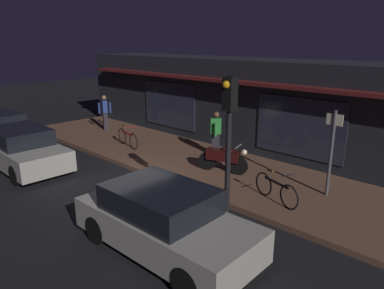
{
  "coord_description": "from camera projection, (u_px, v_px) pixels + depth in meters",
  "views": [
    {
      "loc": [
        8.71,
        -5.99,
        4.31
      ],
      "look_at": [
        0.71,
        2.4,
        0.95
      ],
      "focal_mm": 33.67,
      "sensor_mm": 36.0,
      "label": 1
    }
  ],
  "objects": [
    {
      "name": "ground_plane",
      "position": [
        122.0,
        185.0,
        11.14
      ],
      "size": [
        60.0,
        60.0,
        0.0
      ],
      "primitive_type": "plane",
      "color": "black"
    },
    {
      "name": "bicycle_parked",
      "position": [
        276.0,
        189.0,
        9.56
      ],
      "size": [
        1.59,
        0.6,
        0.91
      ],
      "color": "black",
      "rests_on": "sidewalk_slab"
    },
    {
      "name": "bicycle_extra",
      "position": [
        128.0,
        138.0,
        14.57
      ],
      "size": [
        1.64,
        0.44,
        0.91
      ],
      "color": "black",
      "rests_on": "sidewalk_slab"
    },
    {
      "name": "sign_post",
      "position": [
        331.0,
        148.0,
        9.7
      ],
      "size": [
        0.44,
        0.09,
        2.4
      ],
      "color": "#47474C",
      "rests_on": "sidewalk_slab"
    },
    {
      "name": "parked_car_far",
      "position": [
        22.0,
        149.0,
        12.45
      ],
      "size": [
        4.12,
        1.82,
        1.42
      ],
      "color": "black",
      "rests_on": "ground_plane"
    },
    {
      "name": "sidewalk_slab",
      "position": [
        189.0,
        160.0,
        13.2
      ],
      "size": [
        18.0,
        4.0,
        0.15
      ],
      "primitive_type": "cube",
      "color": "brown",
      "rests_on": "ground_plane"
    },
    {
      "name": "parked_car_across",
      "position": [
        164.0,
        220.0,
        7.51
      ],
      "size": [
        4.14,
        1.86,
        1.42
      ],
      "color": "black",
      "rests_on": "ground_plane"
    },
    {
      "name": "storefront_building",
      "position": [
        245.0,
        103.0,
        15.07
      ],
      "size": [
        18.0,
        3.3,
        3.6
      ],
      "color": "black",
      "rests_on": "ground_plane"
    },
    {
      "name": "traffic_light_pole",
      "position": [
        229.0,
        130.0,
        7.64
      ],
      "size": [
        0.24,
        0.33,
        3.6
      ],
      "color": "black",
      "rests_on": "ground_plane"
    },
    {
      "name": "person_bystander",
      "position": [
        216.0,
        133.0,
        13.29
      ],
      "size": [
        0.44,
        0.55,
        1.67
      ],
      "color": "#28232D",
      "rests_on": "sidewalk_slab"
    },
    {
      "name": "motorcycle",
      "position": [
        224.0,
        158.0,
        11.68
      ],
      "size": [
        1.66,
        0.73,
        0.97
      ],
      "color": "black",
      "rests_on": "sidewalk_slab"
    },
    {
      "name": "person_photographer",
      "position": [
        105.0,
        112.0,
        17.18
      ],
      "size": [
        0.44,
        0.59,
        1.67
      ],
      "color": "#28232D",
      "rests_on": "sidewalk_slab"
    }
  ]
}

